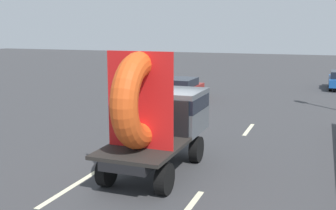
# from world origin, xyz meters

# --- Properties ---
(ground_plane) EXTENTS (120.00, 120.00, 0.00)m
(ground_plane) POSITION_xyz_m (0.00, 0.00, 0.00)
(ground_plane) COLOR #38383A
(flatbed_truck) EXTENTS (2.02, 4.72, 3.68)m
(flatbed_truck) POSITION_xyz_m (0.26, -0.28, 1.75)
(flatbed_truck) COLOR black
(flatbed_truck) RESTS_ON ground_plane
(distant_sedan) EXTENTS (1.71, 3.98, 1.30)m
(distant_sedan) POSITION_xyz_m (-3.15, 11.87, 0.70)
(distant_sedan) COLOR black
(distant_sedan) RESTS_ON ground_plane
(lane_dash_left_near) EXTENTS (0.16, 2.83, 0.01)m
(lane_dash_left_near) POSITION_xyz_m (-1.44, -2.50, 0.00)
(lane_dash_left_near) COLOR beige
(lane_dash_left_near) RESTS_ON ground_plane
(lane_dash_left_far) EXTENTS (0.16, 2.42, 0.01)m
(lane_dash_left_far) POSITION_xyz_m (-1.44, 5.05, 0.00)
(lane_dash_left_far) COLOR beige
(lane_dash_left_far) RESTS_ON ground_plane
(lane_dash_right_far) EXTENTS (0.16, 2.16, 0.01)m
(lane_dash_right_far) POSITION_xyz_m (1.97, 5.76, 0.00)
(lane_dash_right_far) COLOR beige
(lane_dash_right_far) RESTS_ON ground_plane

